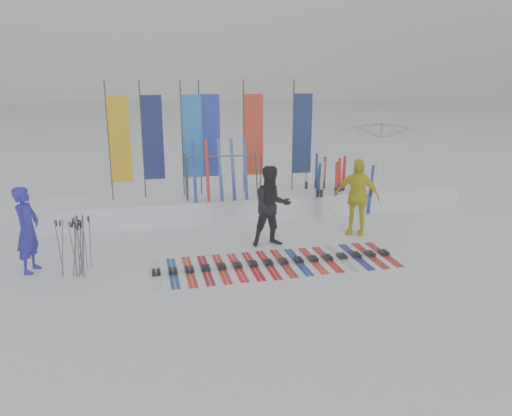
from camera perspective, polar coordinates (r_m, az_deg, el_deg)
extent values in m
plane|color=white|center=(10.19, 0.98, -7.84)|extent=(120.00, 120.00, 0.00)
cube|color=white|center=(14.36, -3.52, 0.36)|extent=(14.00, 1.60, 0.60)
imported|color=#1D1BA2|center=(11.17, -24.65, -2.28)|extent=(0.59, 0.75, 1.80)
imported|color=black|center=(11.68, 1.80, 0.18)|extent=(0.96, 0.76, 1.91)
imported|color=yellow|center=(12.78, 11.44, 1.27)|extent=(1.20, 1.03, 1.93)
imported|color=white|center=(16.59, 14.00, 5.42)|extent=(3.68, 3.71, 2.55)
cube|color=silver|center=(10.47, -11.34, -7.30)|extent=(0.17, 1.60, 0.07)
cube|color=navy|center=(10.48, -9.48, -7.18)|extent=(0.17, 1.63, 0.07)
cube|color=red|center=(10.50, -7.62, -7.05)|extent=(0.17, 1.70, 0.07)
cube|color=#AC0D14|center=(10.54, -5.78, -6.92)|extent=(0.17, 1.65, 0.07)
cube|color=red|center=(10.58, -3.96, -6.78)|extent=(0.17, 1.65, 0.07)
cube|color=red|center=(10.63, -2.15, -6.63)|extent=(0.17, 1.63, 0.07)
cube|color=red|center=(10.70, -0.36, -6.48)|extent=(0.17, 1.66, 0.07)
cube|color=red|center=(10.77, 1.40, -6.32)|extent=(0.17, 1.69, 0.07)
cube|color=#B21D0E|center=(10.86, 3.14, -6.16)|extent=(0.17, 1.66, 0.07)
cube|color=navy|center=(10.95, 4.85, -6.00)|extent=(0.17, 1.62, 0.07)
cube|color=red|center=(11.06, 6.52, -5.84)|extent=(0.17, 1.58, 0.07)
cube|color=#BB0E0F|center=(11.17, 8.16, -5.67)|extent=(0.17, 1.58, 0.07)
cube|color=#BABCC1|center=(11.29, 9.77, -5.50)|extent=(0.17, 1.63, 0.07)
cube|color=navy|center=(11.43, 11.34, -5.34)|extent=(0.17, 1.63, 0.07)
cube|color=red|center=(11.57, 12.87, -5.17)|extent=(0.17, 1.65, 0.07)
cube|color=#B80E1B|center=(11.71, 14.37, -5.00)|extent=(0.17, 1.60, 0.07)
cylinder|color=#595B60|center=(10.67, -19.71, -4.42)|extent=(0.06, 0.03, 1.14)
cylinder|color=#595B60|center=(10.64, -19.11, -4.40)|extent=(0.11, 0.04, 1.15)
cylinder|color=#595B60|center=(10.89, -18.98, -3.75)|extent=(0.02, 0.04, 1.21)
cylinder|color=#595B60|center=(10.80, -19.21, -4.12)|extent=(0.13, 0.14, 1.14)
cylinder|color=#595B60|center=(10.69, -21.22, -4.33)|extent=(0.13, 0.06, 1.21)
cylinder|color=#595B60|center=(10.81, -21.59, -4.21)|extent=(0.07, 0.08, 1.18)
cylinder|color=#595B60|center=(10.66, -20.01, -4.37)|extent=(0.15, 0.15, 1.16)
cylinder|color=#595B60|center=(10.71, -19.39, -4.21)|extent=(0.08, 0.05, 1.18)
cylinder|color=#595B60|center=(10.98, -19.54, -3.70)|extent=(0.10, 0.04, 1.19)
cylinder|color=#595B60|center=(10.49, -19.45, -4.69)|extent=(0.08, 0.02, 1.16)
cylinder|color=#595B60|center=(11.01, -18.43, -3.67)|extent=(0.06, 0.07, 1.15)
cylinder|color=#595B60|center=(10.56, -20.19, -4.47)|extent=(0.09, 0.13, 1.20)
cylinder|color=#595B60|center=(10.70, -19.94, -4.13)|extent=(0.07, 0.10, 1.23)
cylinder|color=#595B60|center=(10.63, -19.45, -4.41)|extent=(0.15, 0.13, 1.15)
cylinder|color=#383A3F|center=(13.92, -16.48, 7.26)|extent=(0.04, 0.04, 3.20)
cube|color=#E9A70C|center=(13.90, -15.29, 7.55)|extent=(0.55, 0.03, 2.30)
cylinder|color=#383A3F|center=(14.05, -12.85, 7.58)|extent=(0.04, 0.04, 3.20)
cube|color=navy|center=(14.05, -11.68, 7.85)|extent=(0.55, 0.03, 2.30)
cylinder|color=#383A3F|center=(14.08, -8.43, 7.81)|extent=(0.04, 0.04, 3.20)
cube|color=blue|center=(14.10, -7.25, 8.07)|extent=(0.55, 0.03, 2.30)
cylinder|color=#383A3F|center=(14.19, -6.41, 7.94)|extent=(0.04, 0.04, 3.20)
cube|color=#182CB4|center=(14.22, -5.24, 8.19)|extent=(0.55, 0.03, 2.30)
cylinder|color=#383A3F|center=(14.33, -1.42, 8.10)|extent=(0.04, 0.04, 3.20)
cube|color=red|center=(14.38, -0.27, 8.34)|extent=(0.55, 0.03, 2.30)
cylinder|color=#383A3F|center=(14.62, 4.24, 8.21)|extent=(0.04, 0.04, 3.20)
cube|color=#0B1E53|center=(14.70, 5.34, 8.43)|extent=(0.55, 0.03, 2.30)
cylinder|color=#383A3F|center=(13.38, -7.82, 3.20)|extent=(0.04, 0.30, 1.23)
cylinder|color=#383A3F|center=(13.86, -8.03, 3.62)|extent=(0.04, 0.30, 1.23)
cylinder|color=#383A3F|center=(13.70, 0.54, 3.63)|extent=(0.04, 0.30, 1.23)
cylinder|color=#383A3F|center=(14.18, 0.06, 4.03)|extent=(0.04, 0.30, 1.23)
cylinder|color=#383A3F|center=(13.64, -3.81, 5.92)|extent=(2.00, 0.04, 0.04)
cube|color=silver|center=(14.99, 11.94, 2.56)|extent=(0.09, 0.04, 1.55)
cube|color=silver|center=(15.33, 11.14, 2.87)|extent=(0.09, 0.03, 1.54)
cube|color=red|center=(15.07, 9.97, 2.85)|extent=(0.09, 0.05, 1.61)
cube|color=red|center=(15.26, 9.48, 2.79)|extent=(0.09, 0.03, 1.48)
cube|color=silver|center=(14.02, 7.47, 1.99)|extent=(0.09, 0.02, 1.60)
cube|color=red|center=(14.38, 9.14, 2.17)|extent=(0.09, 0.03, 1.55)
cube|color=navy|center=(15.04, 6.88, 3.08)|extent=(0.09, 0.04, 1.67)
cube|color=navy|center=(14.68, 12.99, 2.05)|extent=(0.09, 0.03, 1.46)
cube|color=silver|center=(14.48, 12.13, 2.32)|extent=(0.09, 0.04, 1.66)
cube|color=silver|center=(14.76, 7.26, 2.58)|extent=(0.09, 0.04, 1.55)
cube|color=red|center=(15.08, 7.65, 2.89)|extent=(0.09, 0.02, 1.58)
cube|color=silver|center=(15.03, 5.77, 2.91)|extent=(0.09, 0.05, 1.58)
cube|color=navy|center=(14.14, 7.07, 2.00)|extent=(0.09, 0.04, 1.54)
cube|color=navy|center=(15.22, 7.76, 2.88)|extent=(0.09, 0.05, 1.51)
cube|color=red|center=(14.78, 9.50, 2.61)|extent=(0.09, 0.03, 1.60)
cube|color=red|center=(14.93, 9.86, 2.48)|extent=(0.09, 0.02, 1.48)
cube|color=silver|center=(15.41, 11.12, 2.79)|extent=(0.09, 0.04, 1.46)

